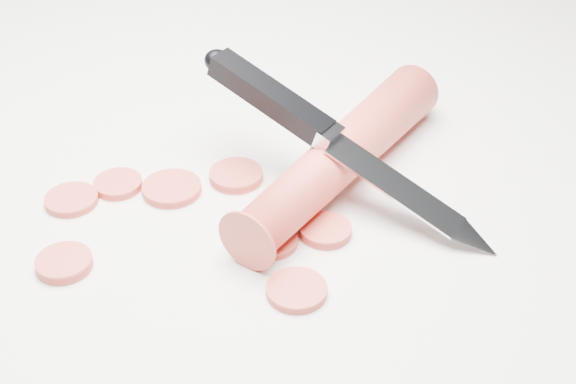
% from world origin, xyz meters
% --- Properties ---
extents(ground, '(2.40, 2.40, 0.00)m').
position_xyz_m(ground, '(0.00, 0.00, 0.00)').
color(ground, white).
rests_on(ground, ground).
extents(carrot, '(0.08, 0.22, 0.04)m').
position_xyz_m(carrot, '(0.06, 0.03, 0.02)').
color(carrot, red).
rests_on(carrot, ground).
extents(carrot_slice_0, '(0.04, 0.04, 0.01)m').
position_xyz_m(carrot_slice_0, '(-0.04, -0.03, 0.00)').
color(carrot_slice_0, '#C83D31').
rests_on(carrot_slice_0, ground).
extents(carrot_slice_1, '(0.03, 0.03, 0.01)m').
position_xyz_m(carrot_slice_1, '(-0.06, -0.12, 0.00)').
color(carrot_slice_1, '#C83D31').
rests_on(carrot_slice_1, ground).
extents(carrot_slice_2, '(0.04, 0.04, 0.01)m').
position_xyz_m(carrot_slice_2, '(-0.01, 0.00, 0.00)').
color(carrot_slice_2, '#C83D31').
rests_on(carrot_slice_2, ground).
extents(carrot_slice_3, '(0.03, 0.03, 0.01)m').
position_xyz_m(carrot_slice_3, '(0.07, -0.03, 0.00)').
color(carrot_slice_3, '#C83D31').
rests_on(carrot_slice_3, ground).
extents(carrot_slice_4, '(0.04, 0.04, 0.01)m').
position_xyz_m(carrot_slice_4, '(0.08, -0.09, 0.00)').
color(carrot_slice_4, '#C83D31').
rests_on(carrot_slice_4, ground).
extents(carrot_slice_5, '(0.03, 0.03, 0.01)m').
position_xyz_m(carrot_slice_5, '(-0.08, -0.04, 0.00)').
color(carrot_slice_5, '#C83D31').
rests_on(carrot_slice_5, ground).
extents(carrot_slice_6, '(0.03, 0.03, 0.01)m').
position_xyz_m(carrot_slice_6, '(0.04, -0.05, 0.00)').
color(carrot_slice_6, '#C83D31').
rests_on(carrot_slice_6, ground).
extents(carrot_slice_7, '(0.04, 0.04, 0.01)m').
position_xyz_m(carrot_slice_7, '(-0.10, -0.06, 0.00)').
color(carrot_slice_7, '#C83D31').
rests_on(carrot_slice_7, ground).
extents(kitchen_knife, '(0.23, 0.07, 0.08)m').
position_xyz_m(kitchen_knife, '(0.07, 0.01, 0.04)').
color(kitchen_knife, '#B3B5BA').
rests_on(kitchen_knife, ground).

